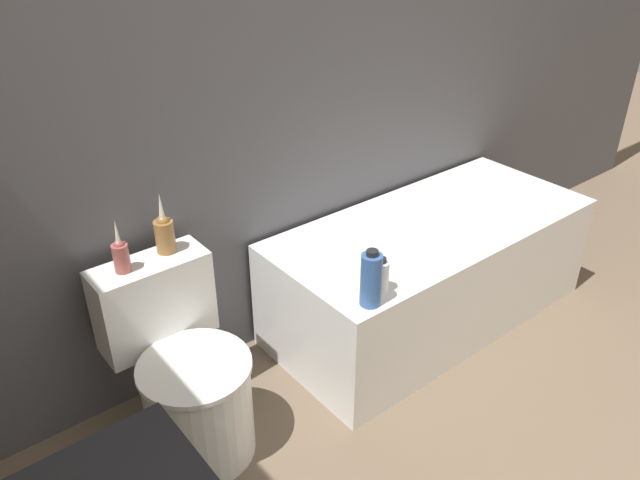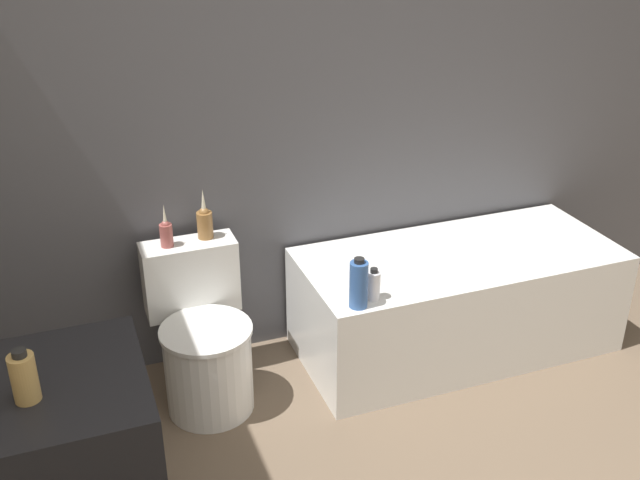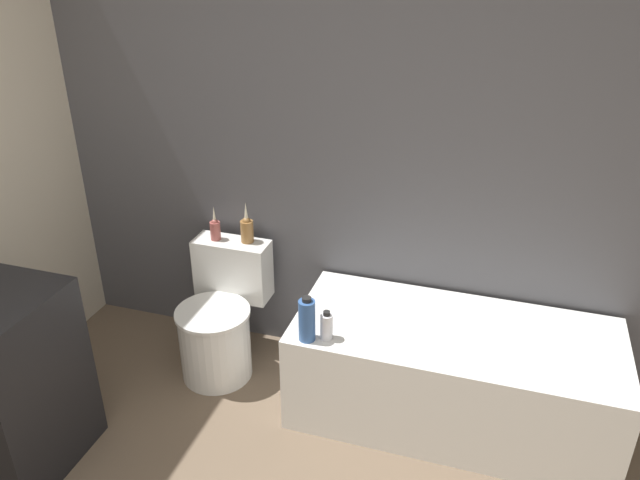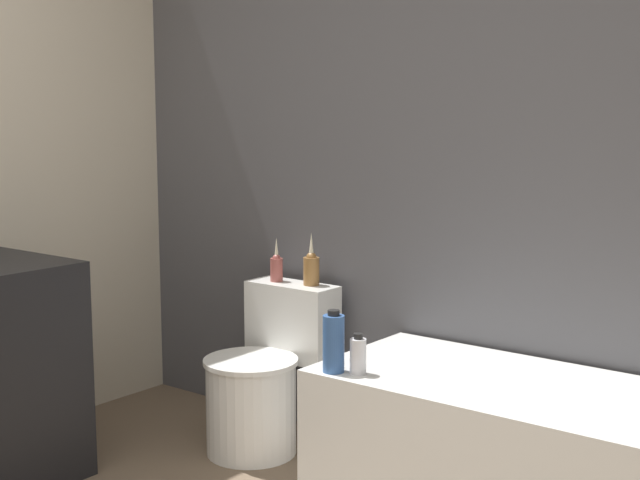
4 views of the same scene
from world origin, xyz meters
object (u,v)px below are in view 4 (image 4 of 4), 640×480
(toilet, at_px, (263,381))
(shampoo_bottle_short, at_px, (358,356))
(vase_gold, at_px, (277,267))
(vase_silver, at_px, (311,267))
(shampoo_bottle_tall, at_px, (334,343))
(bathtub, at_px, (536,460))

(toilet, xyz_separation_m, shampoo_bottle_short, (0.70, -0.28, 0.30))
(vase_gold, height_order, vase_silver, vase_silver)
(vase_gold, relative_size, shampoo_bottle_short, 1.34)
(vase_gold, height_order, shampoo_bottle_tall, vase_gold)
(toilet, distance_m, vase_silver, 0.54)
(shampoo_bottle_tall, distance_m, shampoo_bottle_short, 0.10)
(vase_gold, xyz_separation_m, shampoo_bottle_tall, (0.71, -0.51, -0.13))
(vase_silver, relative_size, shampoo_bottle_tall, 1.03)
(vase_silver, xyz_separation_m, shampoo_bottle_short, (0.61, -0.50, -0.19))
(bathtub, bearing_deg, vase_gold, 170.78)
(toilet, bearing_deg, bathtub, -1.08)
(vase_gold, bearing_deg, bathtub, -9.22)
(shampoo_bottle_tall, relative_size, shampoo_bottle_short, 1.54)
(vase_silver, xyz_separation_m, shampoo_bottle_tall, (0.53, -0.54, -0.15))
(shampoo_bottle_short, bearing_deg, shampoo_bottle_tall, -158.30)
(vase_silver, bearing_deg, bathtub, -11.85)
(bathtub, xyz_separation_m, shampoo_bottle_short, (-0.58, -0.25, 0.33))
(bathtub, relative_size, toilet, 2.23)
(bathtub, height_order, toilet, toilet)
(toilet, bearing_deg, shampoo_bottle_tall, -26.74)
(vase_silver, bearing_deg, vase_gold, -171.31)
(shampoo_bottle_tall, bearing_deg, vase_gold, 144.22)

